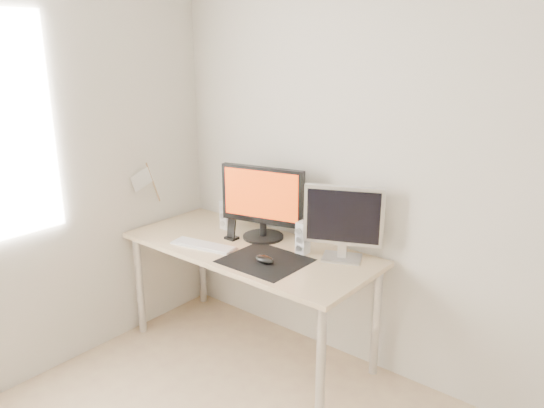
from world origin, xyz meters
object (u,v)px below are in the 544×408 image
Objects in this scene: main_monitor at (262,200)px; speaker_right at (303,238)px; desk at (249,258)px; second_monitor at (343,220)px; mouse at (264,259)px; speaker_left at (226,215)px; phone_dock at (232,233)px; keyboard at (204,245)px.

speaker_right is at bearing -6.46° from main_monitor.
speaker_right is (0.32, 0.12, 0.18)m from desk.
second_monitor is at bearing 19.03° from desk.
speaker_left is (-0.57, 0.29, 0.07)m from mouse.
second_monitor is at bearing 13.02° from phone_dock.
mouse is 0.46m from main_monitor.
main_monitor is at bearing 131.60° from mouse.
second_monitor is 2.23× the size of speaker_left.
phone_dock is (-0.41, 0.16, 0.02)m from mouse.
mouse is 0.28× the size of keyboard.
phone_dock reaches higher than keyboard.
keyboard is (-0.76, -0.37, -0.23)m from second_monitor.
desk is 0.29m from keyboard.
desk is at bearing -81.54° from main_monitor.
speaker_right is 0.62m from keyboard.
phone_dock is at bearing 158.12° from mouse.
main_monitor reaches higher than mouse.
speaker_right is 0.45× the size of keyboard.
main_monitor is 4.00× the size of phone_dock.
second_monitor reaches higher than desk.
speaker_left is 0.21m from phone_dock.
second_monitor reaches higher than phone_dock.
second_monitor is at bearing 2.57° from speaker_left.
desk is 3.68× the size of second_monitor.
phone_dock reaches higher than mouse.
desk is at bearing -24.30° from speaker_left.
speaker_left reaches higher than keyboard.
phone_dock is (0.05, 0.20, 0.03)m from keyboard.
second_monitor is 0.28m from speaker_right.
main_monitor is 0.35m from speaker_left.
phone_dock is (-0.49, -0.10, -0.06)m from speaker_right.
speaker_left is at bearing 153.18° from mouse.
main_monitor reaches higher than speaker_left.
speaker_right is at bearing 20.59° from desk.
main_monitor is (-0.27, 0.30, 0.23)m from mouse.
main_monitor is 2.79× the size of speaker_left.
main_monitor is 0.38m from speaker_right.
speaker_left is 1.00× the size of speaker_right.
speaker_right reaches higher than mouse.
mouse is at bearing -26.82° from speaker_left.
speaker_left is at bearing -177.43° from second_monitor.
mouse is at bearing -48.40° from main_monitor.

